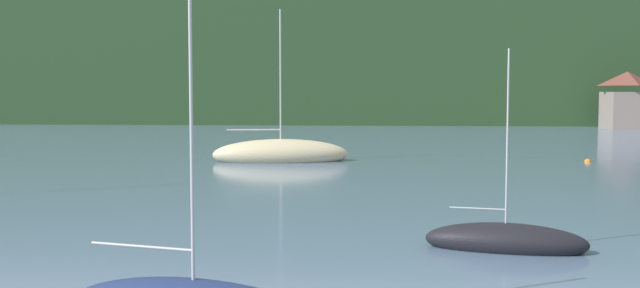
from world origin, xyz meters
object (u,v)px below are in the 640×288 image
at_px(sailboat_far_8, 281,154).
at_px(sailboat_near_10, 505,241).
at_px(mooring_buoy_near, 588,162).
at_px(shore_building_westcentral, 627,101).

distance_m(sailboat_far_8, sailboat_near_10, 26.26).
relative_size(sailboat_near_10, mooring_buoy_near, 14.11).
bearing_deg(shore_building_westcentral, mooring_buoy_near, -111.11).
distance_m(sailboat_near_10, mooring_buoy_near, 26.96).
xyz_separation_m(sailboat_near_10, mooring_buoy_near, (9.29, 25.31, -0.23)).
relative_size(sailboat_far_8, sailboat_near_10, 1.70).
bearing_deg(shore_building_westcentral, sailboat_far_8, -129.92).
relative_size(sailboat_far_8, mooring_buoy_near, 24.01).
distance_m(shore_building_westcentral, sailboat_near_10, 69.60).
relative_size(shore_building_westcentral, sailboat_near_10, 1.13).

